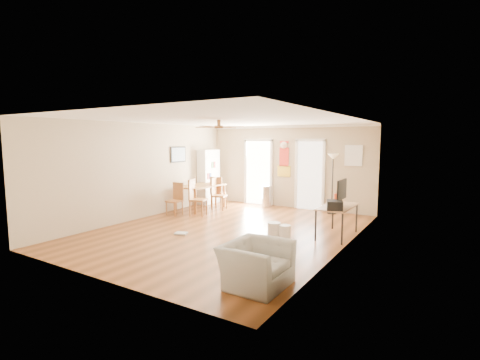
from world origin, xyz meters
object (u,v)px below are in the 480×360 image
Objects in this scene: dining_table at (201,197)px; dining_chair_right_b at (198,198)px; computer_desk at (337,221)px; armchair at (256,264)px; dining_chair_right_a at (219,194)px; wastebasket_a at (274,230)px; dining_chair_near at (174,199)px; trash_can at (267,196)px; bookshelf at (209,177)px; wastebasket_b at (285,232)px; torchiere_lamp at (332,184)px; dining_chair_far at (218,192)px; printer at (335,205)px.

dining_table is 0.99m from dining_chair_right_b.
armchair is at bearing -93.97° from computer_desk.
dining_chair_right_a is 2.94× the size of wastebasket_a.
dining_chair_near is (-0.08, -1.12, 0.08)m from dining_table.
trash_can is at bearing -40.09° from dining_chair_right_b.
dining_table is (0.40, -0.95, -0.53)m from bookshelf.
dining_chair_right_a is 0.76× the size of computer_desk.
wastebasket_b is (2.06, -3.14, -0.19)m from trash_can.
wastebasket_a is at bearing 21.21° from armchair.
bookshelf is 1.04× the size of torchiere_lamp.
dining_chair_far is (0.62, -0.32, -0.42)m from bookshelf.
trash_can is at bearing -161.36° from dining_chair_far.
armchair reaches higher than wastebasket_b.
wastebasket_b is 2.61m from armchair.
bookshelf is 1.27m from dining_chair_right_a.
trash_can is 1.83× the size of printer.
computer_desk is 1.43m from wastebasket_a.
bookshelf reaches higher than wastebasket_a.
wastebasket_a is (1.82, -3.17, -0.17)m from trash_can.
trash_can is at bearing 43.17° from dining_table.
dining_chair_right_a is 0.95× the size of dining_chair_right_b.
torchiere_lamp is at bearing 34.72° from dining_chair_near.
wastebasket_b is at bearing -24.88° from dining_table.
torchiere_lamp reaches higher than trash_can.
bookshelf reaches higher than dining_chair_near.
wastebasket_a is at bearing -144.69° from computer_desk.
dining_chair_near is at bearing -122.35° from trash_can.
printer is (4.68, -0.23, 0.33)m from dining_chair_near.
torchiere_lamp is 3.26m from wastebasket_a.
dining_chair_right_a is 1.44× the size of trash_can.
dining_table is 4.00m from torchiere_lamp.
bookshelf is 0.82m from dining_chair_far.
dining_table is 5.06× the size of wastebasket_b.
dining_table is 0.60m from dining_chair_right_a.
dining_chair_right_b is 2.78× the size of printer.
dining_chair_right_a reaches higher than dining_chair_near.
torchiere_lamp is at bearing -179.78° from dining_chair_far.
armchair is (3.75, -3.37, -0.20)m from dining_chair_right_b.
dining_chair_right_a is 3.28× the size of wastebasket_b.
printer is (5.00, -2.29, -0.12)m from bookshelf.
bookshelf is at bearing 12.03° from dining_chair_right_b.
bookshelf is at bearing 146.84° from wastebasket_b.
wastebasket_b is at bearing -136.92° from dining_chair_right_a.
trash_can is (1.01, 2.28, -0.18)m from dining_chair_right_b.
bookshelf is 2.10m from trash_can.
computer_desk is at bearing 80.18° from printer.
computer_desk is at bearing 35.31° from wastebasket_a.
dining_chair_far is 4.12m from wastebasket_b.
dining_chair_far is 0.99× the size of armchair.
dining_chair_far is 1.58m from trash_can.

